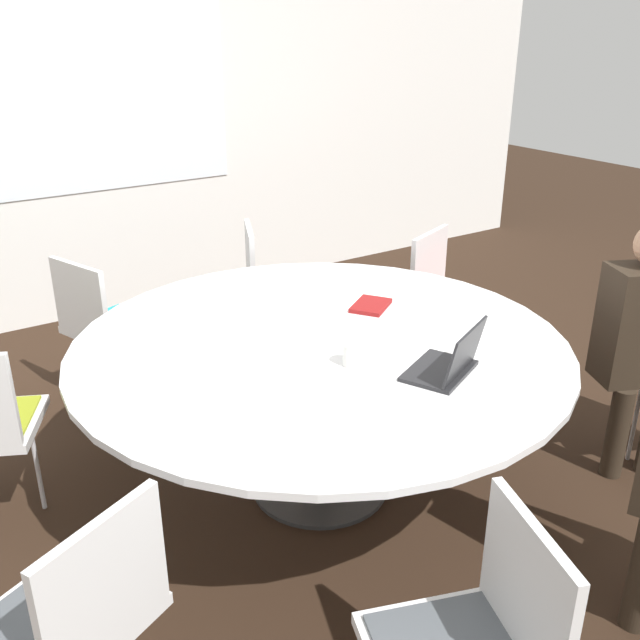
{
  "coord_description": "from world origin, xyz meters",
  "views": [
    {
      "loc": [
        -1.51,
        -2.3,
        2.02
      ],
      "look_at": [
        0.0,
        0.0,
        0.84
      ],
      "focal_mm": 40.0,
      "sensor_mm": 36.0,
      "label": 1
    }
  ],
  "objects_px": {
    "chair_4": "(103,318)",
    "handbag": "(196,332)",
    "spiral_notebook": "(371,306)",
    "coffee_cup": "(353,355)",
    "chair_3": "(272,281)",
    "chair_6": "(78,608)",
    "laptop": "(450,362)",
    "chair_2": "(447,292)",
    "chair_7": "(477,639)"
  },
  "relations": [
    {
      "from": "chair_2",
      "to": "chair_3",
      "type": "height_order",
      "value": "same"
    },
    {
      "from": "chair_6",
      "to": "laptop",
      "type": "bearing_deg",
      "value": -20.2
    },
    {
      "from": "chair_2",
      "to": "spiral_notebook",
      "type": "distance_m",
      "value": 1.0
    },
    {
      "from": "chair_3",
      "to": "chair_6",
      "type": "height_order",
      "value": "same"
    },
    {
      "from": "chair_4",
      "to": "handbag",
      "type": "height_order",
      "value": "chair_4"
    },
    {
      "from": "laptop",
      "to": "chair_7",
      "type": "bearing_deg",
      "value": 27.16
    },
    {
      "from": "chair_6",
      "to": "chair_7",
      "type": "distance_m",
      "value": 1.09
    },
    {
      "from": "chair_6",
      "to": "coffee_cup",
      "type": "distance_m",
      "value": 1.34
    },
    {
      "from": "chair_4",
      "to": "laptop",
      "type": "distance_m",
      "value": 2.03
    },
    {
      "from": "spiral_notebook",
      "to": "handbag",
      "type": "relative_size",
      "value": 0.72
    },
    {
      "from": "chair_2",
      "to": "chair_4",
      "type": "xyz_separation_m",
      "value": [
        -1.83,
        0.72,
        0.0
      ]
    },
    {
      "from": "laptop",
      "to": "spiral_notebook",
      "type": "relative_size",
      "value": 1.44
    },
    {
      "from": "chair_7",
      "to": "coffee_cup",
      "type": "distance_m",
      "value": 1.21
    },
    {
      "from": "chair_6",
      "to": "chair_3",
      "type": "bearing_deg",
      "value": 22.86
    },
    {
      "from": "chair_4",
      "to": "handbag",
      "type": "distance_m",
      "value": 0.84
    },
    {
      "from": "spiral_notebook",
      "to": "coffee_cup",
      "type": "distance_m",
      "value": 0.62
    },
    {
      "from": "chair_2",
      "to": "chair_6",
      "type": "relative_size",
      "value": 1.0
    },
    {
      "from": "coffee_cup",
      "to": "handbag",
      "type": "xyz_separation_m",
      "value": [
        0.14,
        1.91,
        -0.65
      ]
    },
    {
      "from": "chair_3",
      "to": "chair_7",
      "type": "distance_m",
      "value": 2.84
    },
    {
      "from": "chair_6",
      "to": "spiral_notebook",
      "type": "height_order",
      "value": "chair_6"
    },
    {
      "from": "chair_2",
      "to": "chair_3",
      "type": "distance_m",
      "value": 1.07
    },
    {
      "from": "chair_4",
      "to": "chair_2",
      "type": "bearing_deg",
      "value": 48.86
    },
    {
      "from": "chair_3",
      "to": "spiral_notebook",
      "type": "relative_size",
      "value": 3.32
    },
    {
      "from": "laptop",
      "to": "spiral_notebook",
      "type": "xyz_separation_m",
      "value": [
        0.17,
        0.72,
        -0.05
      ]
    },
    {
      "from": "laptop",
      "to": "coffee_cup",
      "type": "distance_m",
      "value": 0.38
    },
    {
      "from": "chair_4",
      "to": "chair_6",
      "type": "bearing_deg",
      "value": -39.21
    },
    {
      "from": "chair_7",
      "to": "laptop",
      "type": "bearing_deg",
      "value": -18.81
    },
    {
      "from": "chair_7",
      "to": "spiral_notebook",
      "type": "xyz_separation_m",
      "value": [
        0.82,
        1.55,
        0.24
      ]
    },
    {
      "from": "handbag",
      "to": "chair_3",
      "type": "bearing_deg",
      "value": -40.27
    },
    {
      "from": "chair_3",
      "to": "chair_4",
      "type": "distance_m",
      "value": 1.06
    },
    {
      "from": "chair_3",
      "to": "spiral_notebook",
      "type": "height_order",
      "value": "chair_3"
    },
    {
      "from": "chair_4",
      "to": "chair_6",
      "type": "relative_size",
      "value": 1.0
    },
    {
      "from": "chair_3",
      "to": "chair_4",
      "type": "height_order",
      "value": "same"
    },
    {
      "from": "chair_3",
      "to": "chair_4",
      "type": "relative_size",
      "value": 1.0
    },
    {
      "from": "chair_6",
      "to": "laptop",
      "type": "relative_size",
      "value": 2.31
    },
    {
      "from": "chair_7",
      "to": "laptop",
      "type": "distance_m",
      "value": 1.09
    },
    {
      "from": "chair_4",
      "to": "spiral_notebook",
      "type": "xyz_separation_m",
      "value": [
        0.95,
        -1.13,
        0.24
      ]
    },
    {
      "from": "chair_2",
      "to": "laptop",
      "type": "bearing_deg",
      "value": 25.17
    },
    {
      "from": "chair_2",
      "to": "chair_7",
      "type": "relative_size",
      "value": 1.0
    },
    {
      "from": "laptop",
      "to": "spiral_notebook",
      "type": "bearing_deg",
      "value": -127.89
    },
    {
      "from": "coffee_cup",
      "to": "spiral_notebook",
      "type": "bearing_deg",
      "value": 46.18
    },
    {
      "from": "spiral_notebook",
      "to": "coffee_cup",
      "type": "height_order",
      "value": "coffee_cup"
    },
    {
      "from": "chair_6",
      "to": "chair_7",
      "type": "xyz_separation_m",
      "value": [
        0.85,
        -0.69,
        0.0
      ]
    },
    {
      "from": "chair_6",
      "to": "chair_2",
      "type": "bearing_deg",
      "value": 0.8
    },
    {
      "from": "chair_2",
      "to": "coffee_cup",
      "type": "xyz_separation_m",
      "value": [
        -1.31,
        -0.85,
        0.28
      ]
    },
    {
      "from": "chair_6",
      "to": "spiral_notebook",
      "type": "relative_size",
      "value": 3.32
    },
    {
      "from": "chair_4",
      "to": "handbag",
      "type": "relative_size",
      "value": 2.38
    },
    {
      "from": "chair_2",
      "to": "coffee_cup",
      "type": "relative_size",
      "value": 9.13
    },
    {
      "from": "laptop",
      "to": "spiral_notebook",
      "type": "distance_m",
      "value": 0.74
    },
    {
      "from": "chair_7",
      "to": "chair_2",
      "type": "bearing_deg",
      "value": -21.71
    }
  ]
}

